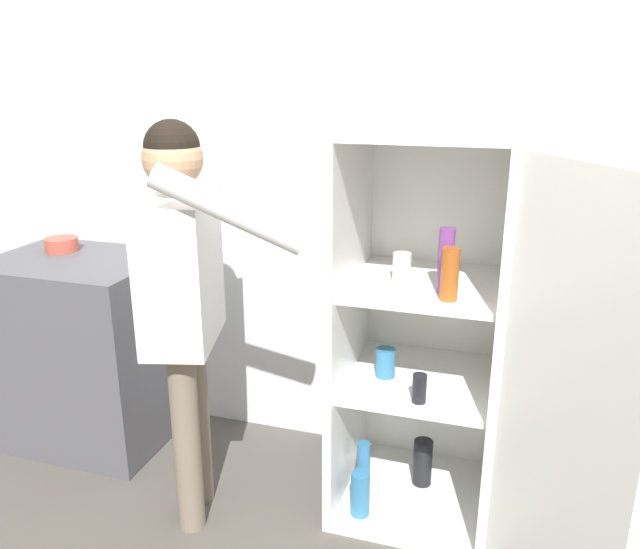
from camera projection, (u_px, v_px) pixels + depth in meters
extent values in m
cube|color=silver|center=(370.00, 186.00, 2.74)|extent=(7.00, 0.06, 2.55)
cube|color=white|center=(414.00, 493.00, 2.69)|extent=(0.63, 0.65, 0.04)
cube|color=white|center=(433.00, 132.00, 2.23)|extent=(0.63, 0.65, 0.04)
cube|color=white|center=(433.00, 303.00, 2.74)|extent=(0.63, 0.03, 1.49)
cube|color=white|center=(350.00, 321.00, 2.54)|extent=(0.04, 0.65, 1.49)
cube|color=white|center=(500.00, 338.00, 2.38)|extent=(0.03, 0.65, 1.49)
cube|color=white|center=(420.00, 379.00, 2.53)|extent=(0.56, 0.58, 0.02)
cube|color=white|center=(425.00, 284.00, 2.40)|extent=(0.56, 0.58, 0.02)
cube|color=white|center=(565.00, 424.00, 1.79)|extent=(0.37, 0.56, 1.49)
cylinder|color=teal|center=(363.00, 469.00, 2.61)|extent=(0.06, 0.06, 0.25)
cylinder|color=black|center=(419.00, 388.00, 2.31)|extent=(0.05, 0.05, 0.11)
cylinder|color=#723884|center=(446.00, 260.00, 2.25)|extent=(0.06, 0.06, 0.24)
cylinder|color=#9E4C19|center=(450.00, 274.00, 2.17)|extent=(0.06, 0.06, 0.19)
cylinder|color=teal|center=(385.00, 363.00, 2.51)|extent=(0.08, 0.08, 0.12)
cylinder|color=black|center=(423.00, 462.00, 2.70)|extent=(0.08, 0.08, 0.21)
cylinder|color=beige|center=(402.00, 267.00, 2.39)|extent=(0.07, 0.07, 0.11)
cylinder|color=teal|center=(360.00, 494.00, 2.51)|extent=(0.08, 0.08, 0.19)
cylinder|color=#726656|center=(197.00, 418.00, 2.57)|extent=(0.11, 0.11, 0.77)
cylinder|color=#726656|center=(187.00, 441.00, 2.41)|extent=(0.11, 0.11, 0.77)
cube|color=silver|center=(181.00, 272.00, 2.29)|extent=(0.34, 0.47, 0.55)
sphere|color=tan|center=(173.00, 158.00, 2.17)|extent=(0.21, 0.21, 0.21)
sphere|color=black|center=(172.00, 148.00, 2.16)|extent=(0.20, 0.20, 0.20)
cylinder|color=silver|center=(196.00, 261.00, 2.52)|extent=(0.08, 0.08, 0.52)
cylinder|color=silver|center=(229.00, 210.00, 1.97)|extent=(0.51, 0.21, 0.29)
cube|color=#4C4C51|center=(86.00, 349.00, 3.04)|extent=(0.80, 0.61, 0.92)
cylinder|color=#B24738|center=(62.00, 244.00, 3.03)|extent=(0.15, 0.15, 0.06)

